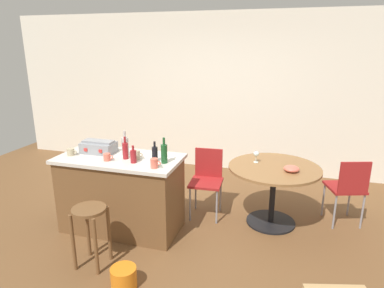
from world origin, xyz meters
name	(u,v)px	position (x,y,z in m)	size (l,w,h in m)	color
ground_plane	(179,230)	(0.00, 0.00, 0.00)	(8.80, 8.80, 0.00)	brown
back_wall	(221,93)	(0.00, 2.35, 1.35)	(8.00, 0.10, 2.70)	silver
kitchen_island	(121,193)	(-0.68, -0.13, 0.46)	(1.44, 0.71, 0.91)	brown
wooden_stool	(90,223)	(-0.63, -0.87, 0.47)	(0.34, 0.34, 0.63)	brown
dining_table	(274,180)	(1.05, 0.51, 0.58)	(1.10, 1.10, 0.75)	black
folding_chair_near	(348,186)	(1.91, 0.72, 0.52)	(0.50, 0.50, 0.87)	maroon
folding_chair_far	(207,177)	(0.21, 0.52, 0.51)	(0.43, 0.43, 0.87)	maroon
toolbox	(99,147)	(-1.00, -0.04, 0.98)	(0.39, 0.25, 0.15)	gray
bottle_0	(125,146)	(-0.64, -0.04, 1.03)	(0.08, 0.08, 0.29)	#B7B2AD
bottle_1	(164,153)	(-0.11, -0.17, 1.02)	(0.07, 0.07, 0.29)	#194C23
bottle_2	(125,150)	(-0.58, -0.16, 1.01)	(0.06, 0.06, 0.26)	maroon
bottle_3	(155,154)	(-0.23, -0.15, 1.00)	(0.06, 0.06, 0.23)	black
bottle_4	(133,156)	(-0.44, -0.25, 0.99)	(0.07, 0.07, 0.20)	maroon
cup_0	(107,157)	(-0.75, -0.27, 0.95)	(0.11, 0.08, 0.08)	#DB6651
cup_1	(137,155)	(-0.45, -0.13, 0.96)	(0.11, 0.07, 0.10)	tan
cup_2	(154,163)	(-0.15, -0.34, 0.97)	(0.11, 0.08, 0.10)	#DB6651
cup_3	(71,152)	(-1.25, -0.23, 0.95)	(0.12, 0.09, 0.08)	tan
wine_glass	(256,154)	(0.81, 0.61, 0.86)	(0.07, 0.07, 0.14)	silver
serving_bowl	(291,169)	(1.24, 0.40, 0.79)	(0.18, 0.18, 0.07)	#DB6651
plastic_bucket	(124,278)	(-0.18, -1.09, 0.10)	(0.24, 0.24, 0.20)	orange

